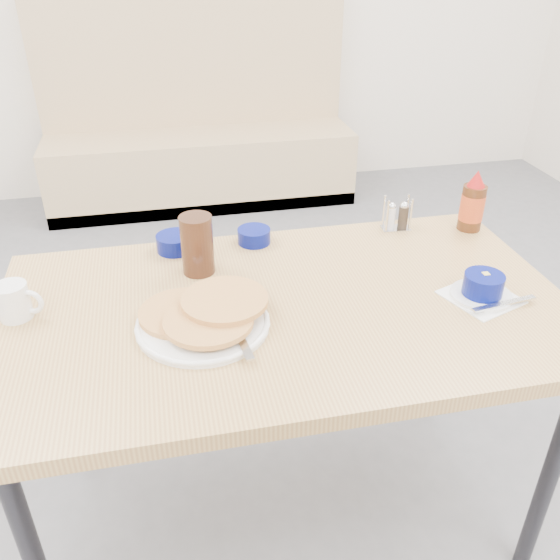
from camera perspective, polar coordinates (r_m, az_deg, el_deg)
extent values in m
cube|color=tan|center=(3.90, -7.53, 10.70)|extent=(1.90, 0.55, 0.45)
cube|color=tan|center=(3.98, -8.36, 18.47)|extent=(1.90, 0.12, 1.00)
cube|color=#2D2D33|center=(3.97, -7.35, 8.20)|extent=(1.90, 0.55, 0.08)
cube|color=tan|center=(1.47, 0.54, -2.95)|extent=(1.40, 0.80, 0.04)
cylinder|color=#2D2D33|center=(1.73, 24.54, -16.68)|extent=(0.04, 0.04, 0.72)
cylinder|color=#2D2D33|center=(1.96, -19.92, -9.02)|extent=(0.04, 0.04, 0.72)
cylinder|color=#2D2D33|center=(2.12, 15.16, -4.70)|extent=(0.04, 0.04, 0.72)
cylinder|color=white|center=(1.38, -7.42, -4.23)|extent=(0.31, 0.31, 0.02)
cylinder|color=#E9AA57|center=(1.40, -9.36, -3.10)|extent=(0.20, 0.20, 0.01)
cylinder|color=#E9AA57|center=(1.34, -6.91, -3.95)|extent=(0.20, 0.20, 0.01)
cylinder|color=#E9AA57|center=(1.39, -5.35, -1.94)|extent=(0.20, 0.20, 0.01)
cube|color=silver|center=(1.30, -3.68, -5.91)|extent=(0.04, 0.14, 0.01)
cylinder|color=white|center=(1.52, -24.30, -1.88)|extent=(0.08, 0.08, 0.09)
cylinder|color=black|center=(1.50, -24.61, -0.62)|extent=(0.07, 0.07, 0.00)
torus|color=white|center=(1.50, -22.88, -1.97)|extent=(0.07, 0.03, 0.06)
cube|color=white|center=(1.56, 18.75, -1.57)|extent=(0.21, 0.21, 0.00)
cylinder|color=white|center=(1.56, 18.79, -1.37)|extent=(0.15, 0.15, 0.01)
cylinder|color=#040E65|center=(1.54, 18.98, -0.39)|extent=(0.10, 0.10, 0.05)
cylinder|color=white|center=(1.53, 19.12, 0.29)|extent=(0.09, 0.09, 0.01)
cube|color=#F4DB60|center=(1.54, 19.20, 0.51)|extent=(0.02, 0.02, 0.01)
cube|color=silver|center=(1.53, 20.77, -2.12)|extent=(0.18, 0.04, 0.00)
cylinder|color=#040E65|center=(1.71, -10.06, 3.56)|extent=(0.11, 0.11, 0.05)
cylinder|color=#040E65|center=(1.73, -2.52, 4.27)|extent=(0.10, 0.10, 0.04)
cylinder|color=#371D11|center=(1.57, -7.97, 3.38)|extent=(0.10, 0.10, 0.16)
cube|color=silver|center=(1.86, 11.06, 4.92)|extent=(0.09, 0.06, 0.00)
cylinder|color=silver|center=(1.81, 10.29, 6.10)|extent=(0.01, 0.01, 0.10)
cylinder|color=silver|center=(1.83, 12.47, 6.17)|extent=(0.01, 0.01, 0.10)
cylinder|color=silver|center=(1.84, 9.97, 6.57)|extent=(0.01, 0.01, 0.10)
cylinder|color=silver|center=(1.86, 12.12, 6.64)|extent=(0.01, 0.01, 0.10)
cylinder|color=silver|center=(1.84, 10.58, 5.90)|extent=(0.03, 0.03, 0.07)
cylinder|color=#3F3326|center=(1.85, 11.76, 5.95)|extent=(0.03, 0.03, 0.07)
cylinder|color=#47230F|center=(1.89, 17.98, 6.63)|extent=(0.07, 0.07, 0.14)
cylinder|color=orange|center=(1.88, 17.99, 6.70)|extent=(0.07, 0.07, 0.08)
cone|color=#B51211|center=(1.85, 18.45, 9.26)|extent=(0.05, 0.05, 0.05)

